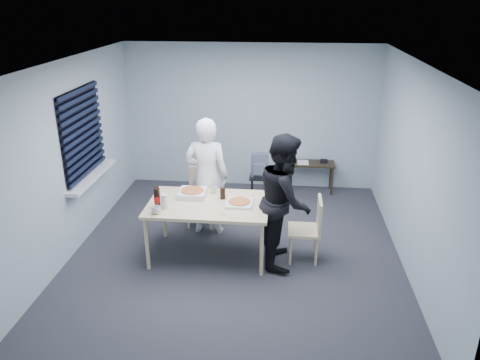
# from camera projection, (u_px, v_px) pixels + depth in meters

# --- Properties ---
(room) EXTENTS (5.00, 5.00, 5.00)m
(room) POSITION_uv_depth(u_px,v_px,m) (85.00, 140.00, 6.63)
(room) COLOR #2E2D32
(room) RESTS_ON ground
(dining_table) EXTENTS (1.60, 1.02, 0.78)m
(dining_table) POSITION_uv_depth(u_px,v_px,m) (209.00, 207.00, 6.24)
(dining_table) COLOR beige
(dining_table) RESTS_ON ground
(chair_far) EXTENTS (0.42, 0.42, 0.89)m
(chair_far) POSITION_uv_depth(u_px,v_px,m) (202.00, 192.00, 7.25)
(chair_far) COLOR beige
(chair_far) RESTS_ON ground
(chair_right) EXTENTS (0.42, 0.42, 0.89)m
(chair_right) POSITION_uv_depth(u_px,v_px,m) (311.00, 225.00, 6.20)
(chair_right) COLOR beige
(chair_right) RESTS_ON ground
(person_white) EXTENTS (0.65, 0.42, 1.77)m
(person_white) POSITION_uv_depth(u_px,v_px,m) (207.00, 177.00, 6.82)
(person_white) COLOR white
(person_white) RESTS_ON ground
(person_black) EXTENTS (0.47, 0.86, 1.77)m
(person_black) POSITION_uv_depth(u_px,v_px,m) (285.00, 200.00, 6.05)
(person_black) COLOR black
(person_black) RESTS_ON ground
(side_table) EXTENTS (0.82, 0.37, 0.55)m
(side_table) POSITION_uv_depth(u_px,v_px,m) (311.00, 167.00, 8.42)
(side_table) COLOR #302518
(side_table) RESTS_ON ground
(stool) EXTENTS (0.34, 0.34, 0.47)m
(stool) POSITION_uv_depth(u_px,v_px,m) (259.00, 182.00, 8.05)
(stool) COLOR black
(stool) RESTS_ON ground
(backpack) EXTENTS (0.29, 0.21, 0.40)m
(backpack) POSITION_uv_depth(u_px,v_px,m) (260.00, 165.00, 7.93)
(backpack) COLOR #585F67
(backpack) RESTS_ON stool
(pizza_box_a) EXTENTS (0.36, 0.36, 0.09)m
(pizza_box_a) POSITION_uv_depth(u_px,v_px,m) (192.00, 193.00, 6.42)
(pizza_box_a) COLOR white
(pizza_box_a) RESTS_ON dining_table
(pizza_box_b) EXTENTS (0.34, 0.34, 0.05)m
(pizza_box_b) POSITION_uv_depth(u_px,v_px,m) (239.00, 203.00, 6.17)
(pizza_box_b) COLOR white
(pizza_box_b) RESTS_ON dining_table
(mug_a) EXTENTS (0.17, 0.17, 0.10)m
(mug_a) POSITION_uv_depth(u_px,v_px,m) (156.00, 210.00, 5.90)
(mug_a) COLOR silver
(mug_a) RESTS_ON dining_table
(mug_b) EXTENTS (0.10, 0.10, 0.09)m
(mug_b) POSITION_uv_depth(u_px,v_px,m) (214.00, 190.00, 6.51)
(mug_b) COLOR silver
(mug_b) RESTS_ON dining_table
(cola_glass) EXTENTS (0.08, 0.08, 0.16)m
(cola_glass) POSITION_uv_depth(u_px,v_px,m) (223.00, 193.00, 6.32)
(cola_glass) COLOR black
(cola_glass) RESTS_ON dining_table
(soda_bottle) EXTENTS (0.08, 0.08, 0.27)m
(soda_bottle) POSITION_uv_depth(u_px,v_px,m) (157.00, 198.00, 6.04)
(soda_bottle) COLOR black
(soda_bottle) RESTS_ON dining_table
(plastic_cups) EXTENTS (0.10, 0.10, 0.19)m
(plastic_cups) POSITION_uv_depth(u_px,v_px,m) (164.00, 201.00, 6.03)
(plastic_cups) COLOR silver
(plastic_cups) RESTS_ON dining_table
(rubber_band) EXTENTS (0.06, 0.06, 0.00)m
(rubber_band) POSITION_uv_depth(u_px,v_px,m) (224.00, 215.00, 5.89)
(rubber_band) COLOR red
(rubber_band) RESTS_ON dining_table
(papers) EXTENTS (0.26, 0.31, 0.00)m
(papers) POSITION_uv_depth(u_px,v_px,m) (303.00, 162.00, 8.39)
(papers) COLOR white
(papers) RESTS_ON side_table
(black_box) EXTENTS (0.14, 0.11, 0.05)m
(black_box) POSITION_uv_depth(u_px,v_px,m) (324.00, 161.00, 8.38)
(black_box) COLOR black
(black_box) RESTS_ON side_table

